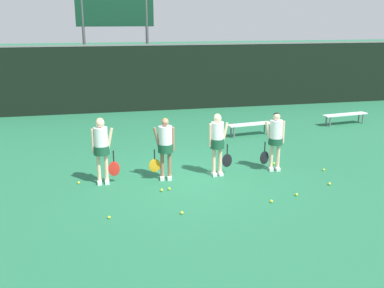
% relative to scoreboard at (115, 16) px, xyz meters
% --- Properties ---
extents(ground_plane, '(140.00, 140.00, 0.00)m').
position_rel_scoreboard_xyz_m(ground_plane, '(1.29, -10.92, -4.27)').
color(ground_plane, '#216642').
extents(fence_windscreen, '(60.00, 0.08, 3.07)m').
position_rel_scoreboard_xyz_m(fence_windscreen, '(1.29, -1.63, -2.72)').
color(fence_windscreen, black).
rests_on(fence_windscreen, ground_plane).
extents(scoreboard, '(3.64, 0.15, 5.53)m').
position_rel_scoreboard_xyz_m(scoreboard, '(0.00, 0.00, 0.00)').
color(scoreboard, '#515156').
rests_on(scoreboard, ground_plane).
extents(bench_courtside, '(1.74, 0.59, 0.45)m').
position_rel_scoreboard_xyz_m(bench_courtside, '(4.33, -7.02, -3.88)').
color(bench_courtside, silver).
rests_on(bench_courtside, ground_plane).
extents(bench_far, '(2.00, 0.63, 0.44)m').
position_rel_scoreboard_xyz_m(bench_far, '(8.72, -6.16, -3.89)').
color(bench_far, silver).
rests_on(bench_far, ground_plane).
extents(player_0, '(0.69, 0.40, 1.76)m').
position_rel_scoreboard_xyz_m(player_0, '(-1.11, -10.88, -3.22)').
color(player_0, beige).
rests_on(player_0, ground_plane).
extents(player_1, '(0.69, 0.41, 1.68)m').
position_rel_scoreboard_xyz_m(player_1, '(0.55, -10.93, -3.28)').
color(player_1, '#8C664C').
rests_on(player_1, ground_plane).
extents(player_2, '(0.67, 0.39, 1.73)m').
position_rel_scoreboard_xyz_m(player_2, '(1.99, -10.90, -3.25)').
color(player_2, beige).
rests_on(player_2, ground_plane).
extents(player_3, '(0.67, 0.41, 1.67)m').
position_rel_scoreboard_xyz_m(player_3, '(3.70, -10.85, -3.28)').
color(player_3, beige).
rests_on(player_3, ground_plane).
extents(tennis_ball_0, '(0.07, 0.07, 0.07)m').
position_rel_scoreboard_xyz_m(tennis_ball_0, '(0.53, -13.23, -4.24)').
color(tennis_ball_0, '#CCE033').
rests_on(tennis_ball_0, ground_plane).
extents(tennis_ball_1, '(0.07, 0.07, 0.07)m').
position_rel_scoreboard_xyz_m(tennis_ball_1, '(4.65, -12.30, -4.24)').
color(tennis_ball_1, '#CCE033').
rests_on(tennis_ball_1, ground_plane).
extents(tennis_ball_2, '(0.07, 0.07, 0.07)m').
position_rel_scoreboard_xyz_m(tennis_ball_2, '(0.50, -11.74, -4.24)').
color(tennis_ball_2, '#CCE033').
rests_on(tennis_ball_2, ground_plane).
extents(tennis_ball_3, '(0.07, 0.07, 0.07)m').
position_rel_scoreboard_xyz_m(tennis_ball_3, '(3.48, -12.80, -4.24)').
color(tennis_ball_3, '#CCE033').
rests_on(tennis_ball_3, ground_plane).
extents(tennis_ball_4, '(0.07, 0.07, 0.07)m').
position_rel_scoreboard_xyz_m(tennis_ball_4, '(0.30, -11.79, -4.24)').
color(tennis_ball_4, '#CCE033').
rests_on(tennis_ball_4, ground_plane).
extents(tennis_ball_5, '(0.07, 0.07, 0.07)m').
position_rel_scoreboard_xyz_m(tennis_ball_5, '(-1.75, -10.80, -4.24)').
color(tennis_ball_5, '#CCE033').
rests_on(tennis_ball_5, ground_plane).
extents(tennis_ball_6, '(0.07, 0.07, 0.07)m').
position_rel_scoreboard_xyz_m(tennis_ball_6, '(3.89, -10.40, -4.24)').
color(tennis_ball_6, '#CCE033').
rests_on(tennis_ball_6, ground_plane).
extents(tennis_ball_7, '(0.07, 0.07, 0.07)m').
position_rel_scoreboard_xyz_m(tennis_ball_7, '(2.72, -13.06, -4.24)').
color(tennis_ball_7, '#CCE033').
rests_on(tennis_ball_7, ground_plane).
extents(tennis_ball_8, '(0.07, 0.07, 0.07)m').
position_rel_scoreboard_xyz_m(tennis_ball_8, '(2.71, -8.81, -4.24)').
color(tennis_ball_8, '#CCE033').
rests_on(tennis_ball_8, ground_plane).
extents(tennis_ball_9, '(0.06, 0.06, 0.06)m').
position_rel_scoreboard_xyz_m(tennis_ball_9, '(-1.06, -13.11, -4.24)').
color(tennis_ball_9, '#CCE033').
rests_on(tennis_ball_9, ground_plane).
extents(tennis_ball_10, '(0.07, 0.07, 0.07)m').
position_rel_scoreboard_xyz_m(tennis_ball_10, '(5.05, -11.25, -4.24)').
color(tennis_ball_10, '#CCE033').
rests_on(tennis_ball_10, ground_plane).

